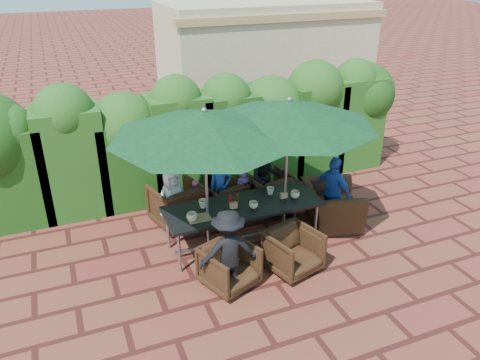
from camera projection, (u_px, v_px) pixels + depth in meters
name	position (u px, v px, depth m)	size (l,w,h in m)	color
ground	(247.00, 245.00, 7.85)	(80.00, 80.00, 0.00)	maroon
dining_table	(243.00, 209.00, 7.58)	(2.55, 0.90, 0.75)	black
umbrella_left	(204.00, 124.00, 6.66)	(2.80, 2.80, 2.46)	gray
umbrella_right	(289.00, 113.00, 7.14)	(2.75, 2.75, 2.46)	gray
chair_far_left	(177.00, 202.00, 8.30)	(0.82, 0.77, 0.85)	black
chair_far_mid	(224.00, 197.00, 8.62)	(0.70, 0.66, 0.72)	black
chair_far_right	(270.00, 190.00, 8.80)	(0.77, 0.72, 0.79)	black
chair_near_left	(229.00, 265.00, 6.74)	(0.70, 0.66, 0.72)	black
chair_near_right	(293.00, 249.00, 7.07)	(0.72, 0.67, 0.74)	black
chair_end_right	(332.00, 199.00, 8.31)	(1.09, 0.71, 0.95)	black
adult_far_left	(172.00, 199.00, 8.11)	(0.56, 0.33, 1.13)	silver
adult_far_mid	(220.00, 188.00, 8.48)	(0.42, 0.34, 1.15)	blue
adult_far_right	(266.00, 177.00, 8.70)	(0.63, 0.38, 1.31)	black
adult_near_left	(229.00, 251.00, 6.54)	(0.83, 0.38, 1.29)	black
adult_end_right	(333.00, 192.00, 8.19)	(0.76, 0.38, 1.29)	blue
child_left	(197.00, 200.00, 8.45)	(0.28, 0.23, 0.77)	#DC4D8C
child_right	(244.00, 191.00, 8.66)	(0.32, 0.26, 0.88)	#7F4AA1
pedestrian_a	(250.00, 114.00, 11.56)	(1.56, 0.56, 1.67)	green
pedestrian_b	(276.00, 109.00, 12.10)	(0.76, 0.47, 1.59)	#DC4D8C
pedestrian_c	(299.00, 109.00, 12.20)	(0.99, 0.45, 1.54)	gray
cup_a	(192.00, 217.00, 7.07)	(0.16, 0.16, 0.13)	beige
cup_b	(203.00, 204.00, 7.44)	(0.14, 0.14, 0.13)	beige
cup_c	(254.00, 205.00, 7.42)	(0.14, 0.14, 0.11)	beige
cup_d	(270.00, 191.00, 7.86)	(0.13, 0.13, 0.12)	beige
cup_e	(295.00, 194.00, 7.75)	(0.15, 0.15, 0.12)	beige
ketchup_bottle	(230.00, 199.00, 7.53)	(0.04, 0.04, 0.17)	#B20C0A
sauce_bottle	(237.00, 199.00, 7.54)	(0.04, 0.04, 0.17)	#4C230C
serving_tray	(199.00, 218.00, 7.15)	(0.35, 0.25, 0.02)	#987249
number_block_left	(234.00, 205.00, 7.43)	(0.12, 0.06, 0.10)	tan
number_block_right	(284.00, 195.00, 7.74)	(0.12, 0.06, 0.10)	tan
hedge_wall	(197.00, 128.00, 9.17)	(9.10, 1.60, 2.46)	#133C10
building	(264.00, 57.00, 14.18)	(6.20, 3.08, 3.20)	beige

